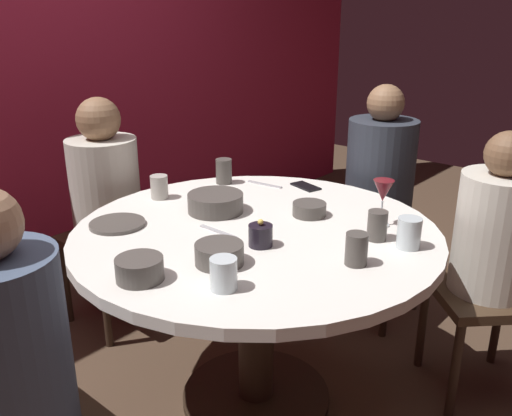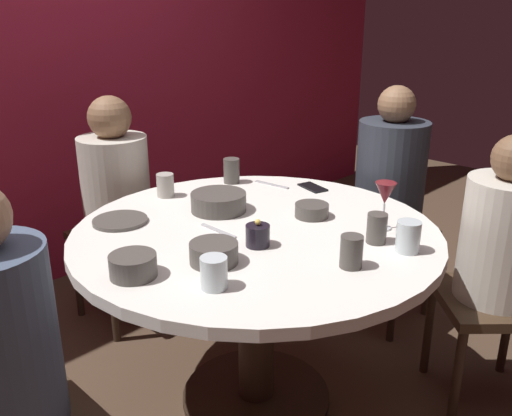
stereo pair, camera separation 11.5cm
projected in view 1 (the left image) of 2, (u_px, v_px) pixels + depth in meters
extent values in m
plane|color=#4C3828|center=(256.00, 398.00, 2.26)|extent=(8.00, 8.00, 0.00)
cube|color=maroon|center=(15.00, 52.00, 2.81)|extent=(6.00, 0.10, 2.60)
cylinder|color=white|center=(256.00, 234.00, 2.00)|extent=(1.34, 1.34, 0.04)
cylinder|color=#332319|center=(256.00, 323.00, 2.13)|extent=(0.14, 0.14, 0.71)
cylinder|color=#2D2116|center=(256.00, 395.00, 2.25)|extent=(0.60, 0.60, 0.03)
cylinder|color=#475670|center=(6.00, 350.00, 1.34)|extent=(0.31, 0.31, 0.51)
cube|color=#3F2D1E|center=(110.00, 239.00, 2.68)|extent=(0.40, 0.40, 0.04)
cylinder|color=beige|center=(105.00, 188.00, 2.59)|extent=(0.33, 0.33, 0.48)
sphere|color=#8C6647|center=(98.00, 119.00, 2.48)|extent=(0.20, 0.20, 0.20)
cylinder|color=#332319|center=(66.00, 283.00, 2.74)|extent=(0.04, 0.04, 0.43)
cylinder|color=#332319|center=(106.00, 306.00, 2.54)|extent=(0.04, 0.04, 0.43)
cylinder|color=#332319|center=(122.00, 261.00, 2.99)|extent=(0.04, 0.04, 0.43)
cylinder|color=#332319|center=(162.00, 280.00, 2.78)|extent=(0.04, 0.04, 0.43)
cube|color=#3F2D1E|center=(375.00, 232.00, 2.76)|extent=(0.40, 0.40, 0.04)
cylinder|color=#2D333D|center=(380.00, 176.00, 2.66)|extent=(0.33, 0.33, 0.55)
sphere|color=#8C6647|center=(386.00, 103.00, 2.54)|extent=(0.17, 0.17, 0.17)
cylinder|color=#332319|center=(360.00, 254.00, 3.06)|extent=(0.04, 0.04, 0.43)
cylinder|color=#332319|center=(326.00, 275.00, 2.82)|extent=(0.04, 0.04, 0.43)
cylinder|color=#332319|center=(417.00, 272.00, 2.86)|extent=(0.04, 0.04, 0.43)
cylinder|color=#332319|center=(386.00, 297.00, 2.61)|extent=(0.04, 0.04, 0.43)
cube|color=#3F2D1E|center=(486.00, 293.00, 2.17)|extent=(0.57, 0.57, 0.04)
cylinder|color=beige|center=(496.00, 234.00, 2.08)|extent=(0.43, 0.43, 0.47)
sphere|color=brown|center=(509.00, 154.00, 1.97)|extent=(0.17, 0.17, 0.17)
cylinder|color=#332319|center=(497.00, 320.00, 2.42)|extent=(0.04, 0.04, 0.43)
cylinder|color=#332319|center=(422.00, 323.00, 2.39)|extent=(0.04, 0.04, 0.43)
cylinder|color=#332319|center=(455.00, 372.00, 2.08)|extent=(0.04, 0.04, 0.43)
cylinder|color=black|center=(261.00, 236.00, 1.84)|extent=(0.08, 0.08, 0.07)
sphere|color=#F9D159|center=(261.00, 222.00, 1.82)|extent=(0.02, 0.02, 0.02)
cylinder|color=silver|center=(380.00, 225.00, 2.02)|extent=(0.06, 0.06, 0.01)
cylinder|color=silver|center=(381.00, 213.00, 2.01)|extent=(0.01, 0.01, 0.09)
cone|color=maroon|center=(383.00, 191.00, 1.98)|extent=(0.08, 0.08, 0.08)
cylinder|color=#4C4742|center=(117.00, 224.00, 2.02)|extent=(0.20, 0.20, 0.01)
cube|color=black|center=(306.00, 186.00, 2.46)|extent=(0.10, 0.15, 0.01)
cylinder|color=#4C4742|center=(216.00, 203.00, 2.15)|extent=(0.22, 0.22, 0.07)
cylinder|color=#4C4742|center=(309.00, 209.00, 2.12)|extent=(0.13, 0.13, 0.05)
cylinder|color=#4C4742|center=(141.00, 269.00, 1.61)|extent=(0.14, 0.14, 0.07)
cylinder|color=#4C4742|center=(219.00, 254.00, 1.71)|extent=(0.15, 0.15, 0.07)
cylinder|color=silver|center=(409.00, 233.00, 1.82)|extent=(0.08, 0.08, 0.10)
cylinder|color=silver|center=(224.00, 274.00, 1.55)|extent=(0.08, 0.08, 0.10)
cylinder|color=#4C4742|center=(377.00, 225.00, 1.89)|extent=(0.07, 0.07, 0.10)
cylinder|color=#B2ADA3|center=(159.00, 187.00, 2.30)|extent=(0.07, 0.07, 0.10)
cylinder|color=#4C4742|center=(224.00, 171.00, 2.50)|extent=(0.07, 0.07, 0.11)
cylinder|color=#4C4742|center=(356.00, 249.00, 1.70)|extent=(0.07, 0.07, 0.10)
cube|color=#B7B7BC|center=(219.00, 232.00, 1.96)|extent=(0.02, 0.18, 0.01)
cube|color=#B7B7BC|center=(265.00, 184.00, 2.49)|extent=(0.04, 0.18, 0.01)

